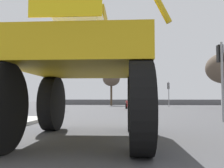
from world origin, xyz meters
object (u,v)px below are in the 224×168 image
(sedan_ahead, at_px, (136,102))
(bare_tree_far_center, at_px, (111,79))
(bare_tree_left, at_px, (3,55))
(streetlight_far_left, at_px, (45,63))
(bare_tree_right, at_px, (224,68))
(traffic_signal_near_left, at_px, (16,62))
(oversize_sprayer, at_px, (84,67))
(traffic_signal_near_right, at_px, (221,64))
(traffic_signal_far_right, at_px, (130,86))
(traffic_signal_far_left, at_px, (168,89))

(sedan_ahead, distance_m, bare_tree_far_center, 13.25)
(bare_tree_left, height_order, bare_tree_far_center, bare_tree_left)
(streetlight_far_left, bearing_deg, bare_tree_far_center, 56.15)
(streetlight_far_left, xyz_separation_m, bare_tree_right, (20.20, 0.69, -0.69))
(traffic_signal_near_left, bearing_deg, oversize_sprayer, -49.31)
(streetlight_far_left, bearing_deg, oversize_sprayer, -66.90)
(traffic_signal_near_left, height_order, bare_tree_right, bare_tree_right)
(traffic_signal_near_right, bearing_deg, bare_tree_right, 68.46)
(traffic_signal_far_right, xyz_separation_m, bare_tree_far_center, (-2.85, 4.65, 1.31))
(traffic_signal_near_left, distance_m, bare_tree_left, 7.47)
(sedan_ahead, bearing_deg, traffic_signal_near_right, -170.20)
(traffic_signal_far_right, bearing_deg, traffic_signal_far_left, 0.09)
(traffic_signal_near_right, distance_m, bare_tree_far_center, 25.82)
(traffic_signal_near_left, relative_size, streetlight_far_left, 0.44)
(traffic_signal_near_left, xyz_separation_m, traffic_signal_far_left, (10.97, 20.08, -0.62))
(bare_tree_far_center, bearing_deg, traffic_signal_far_right, -58.46)
(traffic_signal_far_left, bearing_deg, sedan_ahead, -120.19)
(bare_tree_far_center, bearing_deg, bare_tree_left, -110.79)
(bare_tree_right, bearing_deg, oversize_sprayer, -119.48)
(bare_tree_right, distance_m, bare_tree_far_center, 16.40)
(traffic_signal_near_right, xyz_separation_m, streetlight_far_left, (-14.18, 14.55, 2.33))
(traffic_signal_near_right, bearing_deg, bare_tree_left, 157.35)
(bare_tree_left, relative_size, bare_tree_right, 0.96)
(sedan_ahead, bearing_deg, oversize_sprayer, 166.77)
(traffic_signal_far_right, bearing_deg, bare_tree_right, -24.66)
(oversize_sprayer, distance_m, bare_tree_far_center, 30.26)
(streetlight_far_left, bearing_deg, traffic_signal_near_right, -45.73)
(sedan_ahead, relative_size, bare_tree_right, 0.70)
(bare_tree_far_center, bearing_deg, streetlight_far_left, -123.85)
(traffic_signal_near_left, bearing_deg, traffic_signal_far_right, 73.84)
(sedan_ahead, distance_m, bare_tree_left, 12.97)
(traffic_signal_near_left, relative_size, bare_tree_left, 0.70)
(traffic_signal_near_right, distance_m, traffic_signal_far_left, 20.09)
(traffic_signal_far_left, distance_m, bare_tree_far_center, 9.41)
(traffic_signal_far_left, xyz_separation_m, streetlight_far_left, (-14.82, -5.53, 2.75))
(sedan_ahead, relative_size, traffic_signal_far_left, 1.31)
(traffic_signal_far_right, height_order, bare_tree_left, bare_tree_left)
(oversize_sprayer, distance_m, traffic_signal_near_left, 7.22)
(traffic_signal_far_left, bearing_deg, traffic_signal_near_left, -118.64)
(sedan_ahead, bearing_deg, traffic_signal_far_left, -37.52)
(sedan_ahead, relative_size, bare_tree_far_center, 0.81)
(oversize_sprayer, relative_size, bare_tree_right, 0.89)
(traffic_signal_far_right, xyz_separation_m, bare_tree_left, (-9.94, -14.03, 1.76))
(streetlight_far_left, height_order, bare_tree_far_center, streetlight_far_left)
(oversize_sprayer, distance_m, streetlight_far_left, 21.94)
(traffic_signal_far_right, height_order, streetlight_far_left, streetlight_far_left)
(bare_tree_left, bearing_deg, traffic_signal_near_right, -22.65)
(streetlight_far_left, bearing_deg, traffic_signal_far_right, 29.70)
(sedan_ahead, bearing_deg, bare_tree_far_center, 8.70)
(bare_tree_far_center, bearing_deg, traffic_signal_far_left, -30.10)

